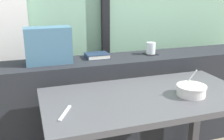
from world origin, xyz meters
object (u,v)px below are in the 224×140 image
soup_bowl (191,90)px  fork_utensil (65,113)px  closed_book (97,56)px  throw_pillow (48,46)px  breakfast_table (146,112)px  coaster_square (151,54)px  juice_glass (151,49)px

soup_bowl → fork_utensil: (-0.74, -0.00, -0.03)m
closed_book → throw_pillow: bearing=-172.0°
throw_pillow → closed_book: bearing=8.0°
soup_bowl → breakfast_table: bearing=161.0°
coaster_square → throw_pillow: (-0.81, -0.02, 0.13)m
coaster_square → fork_utensil: 1.05m
coaster_square → soup_bowl: bearing=-95.3°
breakfast_table → juice_glass: bearing=62.3°
breakfast_table → juice_glass: juice_glass is taller
juice_glass → throw_pillow: bearing=-178.4°
juice_glass → soup_bowl: bearing=-95.3°
coaster_square → throw_pillow: 0.82m
soup_bowl → fork_utensil: size_ratio=1.03×
soup_bowl → fork_utensil: 0.74m
breakfast_table → soup_bowl: (0.24, -0.08, 0.14)m
breakfast_table → fork_utensil: bearing=-170.0°
juice_glass → fork_utensil: size_ratio=0.55×
breakfast_table → throw_pillow: 0.82m
breakfast_table → soup_bowl: bearing=-19.0°
closed_book → soup_bowl: size_ratio=1.01×
closed_book → throw_pillow: size_ratio=0.55×
closed_book → soup_bowl: 0.80m
throw_pillow → juice_glass: bearing=1.6°
throw_pillow → coaster_square: bearing=1.6°
closed_book → fork_utensil: (-0.36, -0.70, -0.10)m
coaster_square → throw_pillow: throw_pillow is taller
coaster_square → juice_glass: (0.00, 0.00, 0.04)m
breakfast_table → fork_utensil: fork_utensil is taller
closed_book → fork_utensil: bearing=-117.1°
coaster_square → closed_book: 0.45m
breakfast_table → closed_book: 0.67m
juice_glass → closed_book: bearing=176.3°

